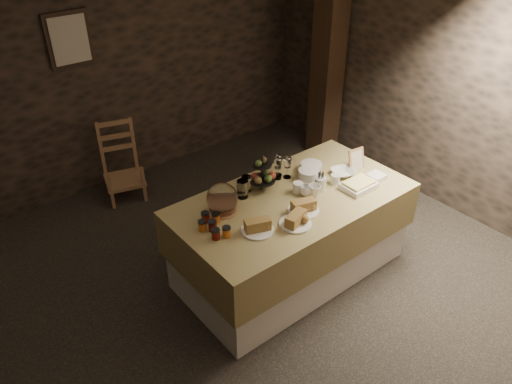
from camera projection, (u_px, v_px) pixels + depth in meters
ground_plane at (232, 299)px, 4.39m from camera, size 5.50×5.00×0.01m
room_shell at (227, 141)px, 3.54m from camera, size 5.52×5.02×2.60m
buffet_table at (291, 230)px, 4.45m from camera, size 2.08×1.10×0.82m
chair at (120, 165)px, 5.58m from camera, size 0.51×0.50×0.70m
timber_column at (328, 55)px, 5.97m from camera, size 0.30×0.30×2.60m
framed_picture at (69, 40)px, 4.97m from camera, size 0.45×0.04×0.55m
plate_stack_a at (309, 175)px, 4.48m from camera, size 0.19×0.19×0.10m
plate_stack_b at (311, 167)px, 4.60m from camera, size 0.20×0.20×0.08m
cutlery_holder at (320, 184)px, 4.34m from camera, size 0.10×0.10×0.12m
cup_a at (306, 190)px, 4.27m from camera, size 0.15×0.15×0.09m
cup_b at (314, 191)px, 4.26m from camera, size 0.12×0.12×0.10m
mug_c at (298, 188)px, 4.31m from camera, size 0.09×0.09×0.09m
mug_d at (335, 179)px, 4.43m from camera, size 0.08×0.08×0.09m
bowl at (343, 173)px, 4.56m from camera, size 0.27×0.27×0.05m
cake_dome at (222, 200)px, 4.04m from camera, size 0.26×0.26×0.26m
fruit_stand at (263, 176)px, 4.30m from camera, size 0.24×0.24×0.34m
bread_platter_left at (258, 227)px, 3.85m from camera, size 0.26×0.26×0.11m
bread_platter_center at (296, 220)px, 3.92m from camera, size 0.26×0.26×0.11m
bread_platter_right at (303, 207)px, 4.07m from camera, size 0.26×0.26×0.11m
jam_jars at (213, 226)px, 3.86m from camera, size 0.20×0.32×0.07m
tart_dish at (359, 185)px, 4.37m from camera, size 0.30×0.22×0.07m
square_dish at (376, 177)px, 4.51m from camera, size 0.14×0.14×0.04m
menu_frame at (356, 160)px, 4.62m from camera, size 0.18×0.09×0.22m
storage_jar_a at (243, 189)px, 4.23m from camera, size 0.10×0.10×0.16m
storage_jar_b at (247, 184)px, 4.31m from camera, size 0.09×0.09×0.14m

